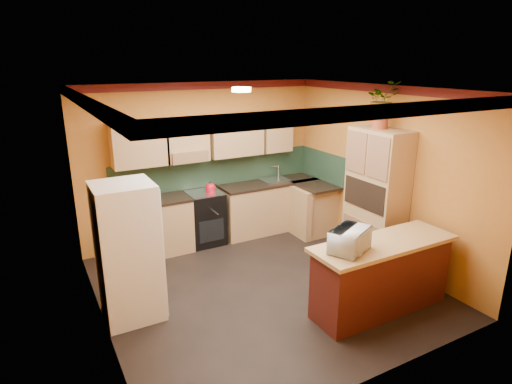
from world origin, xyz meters
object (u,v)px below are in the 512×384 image
base_cabinets_back (238,213)px  stove (205,218)px  fridge (128,252)px  microwave (350,240)px  breakfast_bar (381,278)px  pantry (376,199)px

base_cabinets_back → stove: size_ratio=4.01×
fridge → microwave: 2.61m
fridge → microwave: size_ratio=3.41×
base_cabinets_back → breakfast_bar: 3.04m
stove → microwave: microwave is taller
fridge → pantry: bearing=-5.5°
base_cabinets_back → fridge: fridge is taller
base_cabinets_back → breakfast_bar: bearing=-80.4°
base_cabinets_back → fridge: size_ratio=2.15×
base_cabinets_back → pantry: 2.46m
base_cabinets_back → microwave: (-0.04, -3.00, 0.63)m
fridge → breakfast_bar: fridge is taller
fridge → stove: bearing=44.9°
stove → microwave: bearing=-79.1°
base_cabinets_back → microwave: microwave is taller
fridge → pantry: (3.60, -0.35, 0.20)m
pantry → microwave: (-1.39, -1.03, 0.02)m
stove → fridge: size_ratio=0.54×
stove → microwave: size_ratio=1.83×
base_cabinets_back → microwave: 3.07m
base_cabinets_back → fridge: bearing=-144.2°
stove → breakfast_bar: 3.21m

